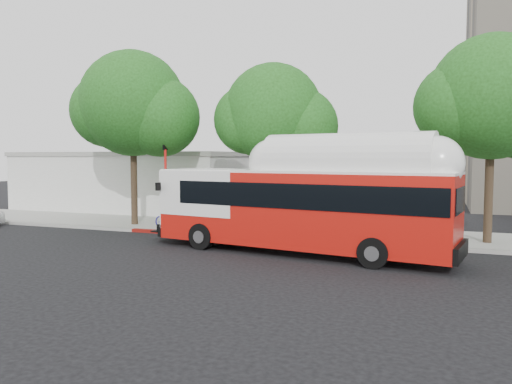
% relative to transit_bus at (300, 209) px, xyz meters
% --- Properties ---
extents(ground, '(120.00, 120.00, 0.00)m').
position_rel_transit_bus_xyz_m(ground, '(-1.78, -1.17, -1.80)').
color(ground, black).
rests_on(ground, ground).
extents(sidewalk, '(60.00, 5.00, 0.15)m').
position_rel_transit_bus_xyz_m(sidewalk, '(-1.78, 5.33, -1.73)').
color(sidewalk, gray).
rests_on(sidewalk, ground).
extents(curb_strip, '(60.00, 0.30, 0.15)m').
position_rel_transit_bus_xyz_m(curb_strip, '(-1.78, 2.73, -1.73)').
color(curb_strip, gray).
rests_on(curb_strip, ground).
extents(red_curb_segment, '(10.00, 0.32, 0.16)m').
position_rel_transit_bus_xyz_m(red_curb_segment, '(-4.78, 2.73, -1.72)').
color(red_curb_segment, maroon).
rests_on(red_curb_segment, ground).
extents(street_tree_left, '(6.67, 5.80, 9.74)m').
position_rel_transit_bus_xyz_m(street_tree_left, '(-10.31, 4.39, 4.80)').
color(street_tree_left, '#2D2116').
rests_on(street_tree_left, ground).
extents(street_tree_mid, '(5.75, 5.00, 8.62)m').
position_rel_transit_bus_xyz_m(street_tree_mid, '(-2.37, 4.89, 4.10)').
color(street_tree_mid, '#2D2116').
rests_on(street_tree_mid, ground).
extents(street_tree_right, '(6.21, 5.40, 9.18)m').
position_rel_transit_bus_xyz_m(street_tree_right, '(7.66, 4.69, 4.45)').
color(street_tree_right, '#2D2116').
rests_on(street_tree_right, ground).
extents(low_commercial_bldg, '(16.20, 10.20, 4.25)m').
position_rel_transit_bus_xyz_m(low_commercial_bldg, '(-15.78, 12.83, 0.35)').
color(low_commercial_bldg, silver).
rests_on(low_commercial_bldg, ground).
extents(transit_bus, '(13.24, 4.51, 3.86)m').
position_rel_transit_bus_xyz_m(transit_bus, '(0.00, 0.00, 0.00)').
color(transit_bus, '#B8130C').
rests_on(transit_bus, ground).
extents(signal_pole, '(0.13, 0.43, 4.53)m').
position_rel_transit_bus_xyz_m(signal_pole, '(-8.26, 3.49, 0.52)').
color(signal_pole, red).
rests_on(signal_pole, ground).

